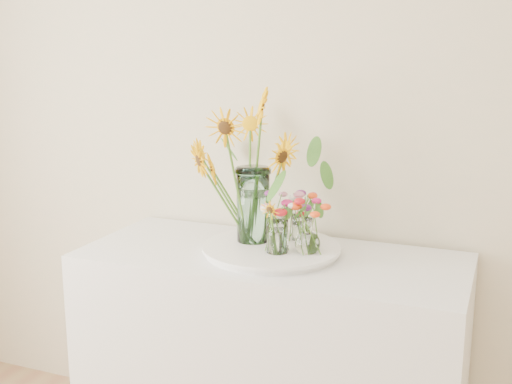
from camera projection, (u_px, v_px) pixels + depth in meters
counter at (271, 368)px, 2.43m from camera, size 1.40×0.60×0.90m
tray at (271, 250)px, 2.34m from camera, size 0.48×0.48×0.02m
mason_jar at (253, 205)px, 2.37m from camera, size 0.16×0.16×0.28m
sunflower_bouquet at (253, 168)px, 2.34m from camera, size 0.95×0.95×0.56m
small_vase_a at (277, 236)px, 2.25m from camera, size 0.09×0.09×0.13m
wildflower_posy_a at (277, 224)px, 2.24m from camera, size 0.18×0.18×0.22m
small_vase_b at (308, 236)px, 2.25m from camera, size 0.10×0.10×0.13m
wildflower_posy_b at (308, 224)px, 2.24m from camera, size 0.21×0.21×0.22m
small_vase_c at (300, 228)px, 2.40m from camera, size 0.06×0.06×0.10m
wildflower_posy_c at (300, 216)px, 2.39m from camera, size 0.20×0.20×0.19m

